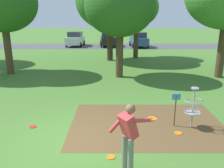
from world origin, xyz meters
TOP-DOWN VIEW (x-y plane):
  - ground_plane at (0.00, 0.00)m, footprint 160.00×160.00m
  - dirt_tee_pad at (2.41, 1.14)m, footprint 5.25×3.60m
  - disc_golf_basket at (3.79, 0.88)m, footprint 0.98×0.58m
  - player_foreground_watching at (1.58, -1.43)m, footprint 1.14×0.56m
  - frisbee_near_basket at (1.17, -0.86)m, footprint 0.22×0.22m
  - frisbee_by_tee at (-1.47, 0.88)m, footprint 0.23×0.23m
  - frisbee_mid_grass at (3.31, 0.44)m, footprint 0.25×0.25m
  - tree_near_right at (1.65, 7.72)m, footprint 4.09×4.09m
  - tree_mid_left at (1.02, 13.50)m, footprint 5.57×5.57m
  - tree_mid_right at (3.36, 14.78)m, footprint 3.78×3.78m
  - tree_far_left at (-5.48, 8.58)m, footprint 4.21×4.21m
  - parking_lot_strip at (0.00, 23.77)m, footprint 36.00×6.00m
  - parked_car_leftmost at (-3.55, 23.90)m, footprint 2.12×4.27m
  - parked_car_center_left at (0.65, 23.83)m, footprint 2.22×4.33m
  - parked_car_center_right at (4.56, 23.02)m, footprint 2.18×4.30m

SIDE VIEW (x-z plane):
  - ground_plane at x=0.00m, z-range 0.00..0.00m
  - parking_lot_strip at x=0.00m, z-range 0.00..0.01m
  - dirt_tee_pad at x=2.41m, z-range 0.00..0.01m
  - frisbee_near_basket at x=1.17m, z-range 0.00..0.02m
  - frisbee_by_tee at x=-1.47m, z-range 0.00..0.02m
  - frisbee_mid_grass at x=3.31m, z-range 0.00..0.02m
  - disc_golf_basket at x=3.79m, z-range 0.06..1.45m
  - parked_car_leftmost at x=-3.55m, z-range 0.00..1.84m
  - parked_car_center_left at x=0.65m, z-range 0.00..1.84m
  - parked_car_center_right at x=4.56m, z-range 0.00..1.84m
  - player_foreground_watching at x=1.58m, z-range 0.13..1.84m
  - tree_near_right at x=1.65m, z-range 1.19..7.10m
  - tree_mid_right at x=3.36m, z-range 1.35..7.33m
  - tree_far_left at x=-5.48m, z-range 1.30..7.53m
  - tree_mid_left at x=1.02m, z-range 1.24..8.48m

